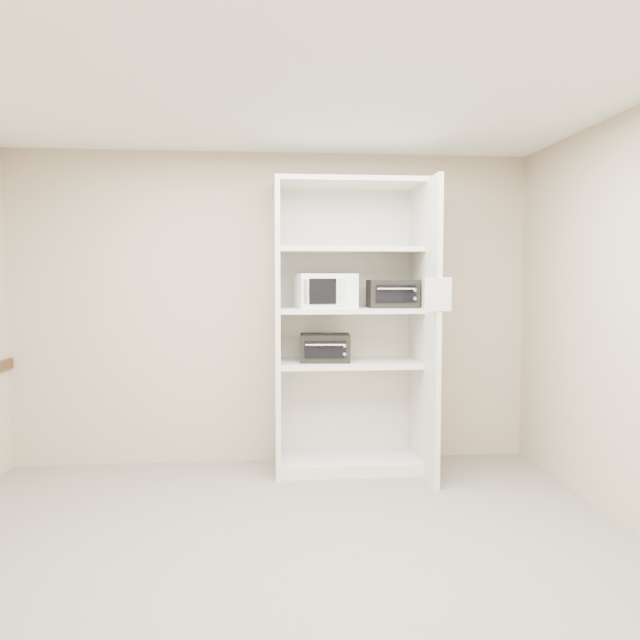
{
  "coord_description": "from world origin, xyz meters",
  "views": [
    {
      "loc": [
        -0.08,
        -3.47,
        1.61
      ],
      "look_at": [
        0.34,
        1.28,
        1.3
      ],
      "focal_mm": 35.0,
      "sensor_mm": 36.0,
      "label": 1
    }
  ],
  "objects": [
    {
      "name": "floor",
      "position": [
        0.0,
        0.0,
        0.0
      ],
      "size": [
        4.5,
        4.0,
        0.01
      ],
      "primitive_type": "cube",
      "color": "slate",
      "rests_on": "ground"
    },
    {
      "name": "ceiling",
      "position": [
        0.0,
        0.0,
        2.7
      ],
      "size": [
        4.5,
        4.0,
        0.01
      ],
      "primitive_type": "cube",
      "color": "white"
    },
    {
      "name": "wall_back",
      "position": [
        0.0,
        2.0,
        1.35
      ],
      "size": [
        4.5,
        0.02,
        2.7
      ],
      "primitive_type": "cube",
      "color": "#BDAE93",
      "rests_on": "ground"
    },
    {
      "name": "wall_front",
      "position": [
        0.0,
        -2.0,
        1.35
      ],
      "size": [
        4.5,
        0.02,
        2.7
      ],
      "primitive_type": "cube",
      "color": "#BDAE93",
      "rests_on": "ground"
    },
    {
      "name": "shelving_unit",
      "position": [
        0.67,
        1.7,
        1.13
      ],
      "size": [
        1.24,
        0.92,
        2.42
      ],
      "color": "silver",
      "rests_on": "floor"
    },
    {
      "name": "microwave",
      "position": [
        0.42,
        1.67,
        1.51
      ],
      "size": [
        0.51,
        0.42,
        0.28
      ],
      "primitive_type": "cube",
      "rotation": [
        0.0,
        0.0,
        0.13
      ],
      "color": "white",
      "rests_on": "shelving_unit"
    },
    {
      "name": "toaster_oven_upper",
      "position": [
        0.98,
        1.68,
        1.49
      ],
      "size": [
        0.41,
        0.31,
        0.23
      ],
      "primitive_type": "cube",
      "rotation": [
        0.0,
        0.0,
        -0.02
      ],
      "color": "black",
      "rests_on": "shelving_unit"
    },
    {
      "name": "toaster_oven_lower",
      "position": [
        0.42,
        1.7,
        1.03
      ],
      "size": [
        0.44,
        0.34,
        0.23
      ],
      "primitive_type": "cube",
      "rotation": [
        0.0,
        0.0,
        -0.08
      ],
      "color": "black",
      "rests_on": "shelving_unit"
    },
    {
      "name": "paper_sign",
      "position": [
        1.21,
        1.07,
        1.5
      ],
      "size": [
        0.19,
        0.02,
        0.25
      ],
      "primitive_type": "cube",
      "rotation": [
        0.0,
        0.0,
        -0.06
      ],
      "color": "white",
      "rests_on": "shelving_unit"
    }
  ]
}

